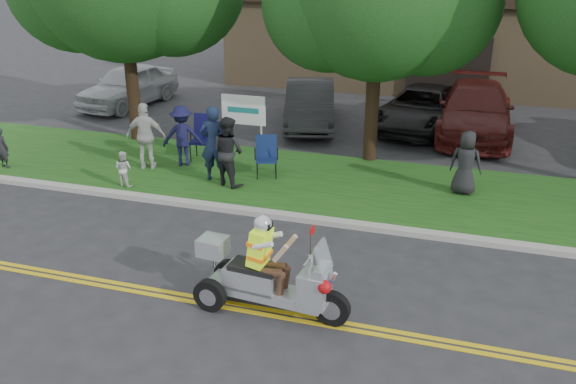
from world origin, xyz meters
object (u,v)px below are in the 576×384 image
(lawn_chair_a, at_px, (204,134))
(parked_car_mid, at_px, (422,108))
(spectator_adult_right, at_px, (146,136))
(parked_car_far_left, at_px, (128,85))
(spectator_adult_left, at_px, (214,143))
(spectator_adult_mid, at_px, (228,151))
(trike_scooter, at_px, (266,278))
(lawn_chair_b, at_px, (266,153))
(parked_car_right, at_px, (475,110))
(parked_car_left, at_px, (310,104))

(lawn_chair_a, relative_size, parked_car_mid, 0.25)
(spectator_adult_right, xyz_separation_m, parked_car_mid, (6.38, 6.13, -0.31))
(parked_car_far_left, bearing_deg, spectator_adult_left, -37.43)
(spectator_adult_mid, xyz_separation_m, spectator_adult_right, (-2.45, 0.45, 0.02))
(spectator_adult_mid, bearing_deg, trike_scooter, 140.65)
(lawn_chair_a, bearing_deg, spectator_adult_left, -64.10)
(lawn_chair_a, bearing_deg, trike_scooter, -65.19)
(spectator_adult_right, distance_m, parked_car_mid, 8.85)
(trike_scooter, distance_m, lawn_chair_b, 5.96)
(spectator_adult_right, relative_size, parked_car_far_left, 0.40)
(spectator_adult_left, xyz_separation_m, parked_car_right, (6.00, 6.23, -0.28))
(parked_car_mid, distance_m, parked_car_right, 1.65)
(trike_scooter, height_order, spectator_adult_mid, spectator_adult_mid)
(trike_scooter, bearing_deg, parked_car_mid, 88.20)
(trike_scooter, xyz_separation_m, spectator_adult_mid, (-2.59, 4.75, 0.36))
(spectator_adult_left, height_order, parked_car_far_left, spectator_adult_left)
(lawn_chair_b, bearing_deg, spectator_adult_mid, -145.42)
(parked_car_left, bearing_deg, parked_car_far_left, 161.16)
(spectator_adult_mid, xyz_separation_m, parked_car_left, (0.43, 5.88, -0.23))
(parked_car_far_left, height_order, parked_car_mid, parked_car_far_left)
(spectator_adult_left, relative_size, parked_car_left, 0.43)
(spectator_adult_mid, xyz_separation_m, parked_car_far_left, (-6.57, 6.46, -0.21))
(spectator_adult_left, bearing_deg, trike_scooter, 111.65)
(spectator_adult_left, xyz_separation_m, spectator_adult_mid, (0.44, -0.18, -0.10))
(trike_scooter, relative_size, parked_car_right, 0.49)
(lawn_chair_b, relative_size, spectator_adult_mid, 0.60)
(parked_car_mid, bearing_deg, parked_car_far_left, -169.12)
(lawn_chair_a, height_order, parked_car_mid, parked_car_mid)
(trike_scooter, bearing_deg, spectator_adult_left, 126.54)
(spectator_adult_left, relative_size, parked_car_right, 0.35)
(lawn_chair_b, distance_m, parked_car_left, 4.99)
(lawn_chair_a, relative_size, spectator_adult_left, 0.64)
(trike_scooter, distance_m, parked_car_far_left, 14.47)
(spectator_adult_left, relative_size, spectator_adult_mid, 1.11)
(lawn_chair_a, distance_m, spectator_adult_right, 1.59)
(trike_scooter, relative_size, spectator_adult_left, 1.38)
(lawn_chair_b, xyz_separation_m, parked_car_far_left, (-7.22, 5.56, 0.06))
(lawn_chair_b, height_order, spectator_adult_right, spectator_adult_right)
(spectator_adult_right, relative_size, parked_car_left, 0.40)
(parked_car_far_left, bearing_deg, lawn_chair_a, -34.76)
(spectator_adult_mid, xyz_separation_m, parked_car_mid, (3.93, 6.58, -0.29))
(lawn_chair_a, height_order, spectator_adult_right, spectator_adult_right)
(spectator_adult_mid, height_order, spectator_adult_right, spectator_adult_right)
(spectator_adult_left, relative_size, parked_car_mid, 0.40)
(parked_car_right, bearing_deg, spectator_adult_mid, -131.47)
(parked_car_far_left, bearing_deg, spectator_adult_mid, -36.24)
(spectator_adult_right, bearing_deg, lawn_chair_b, 174.78)
(spectator_adult_mid, bearing_deg, lawn_chair_b, -103.92)
(lawn_chair_a, relative_size, parked_car_left, 0.28)
(spectator_adult_right, xyz_separation_m, parked_car_far_left, (-4.12, 6.00, -0.23))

